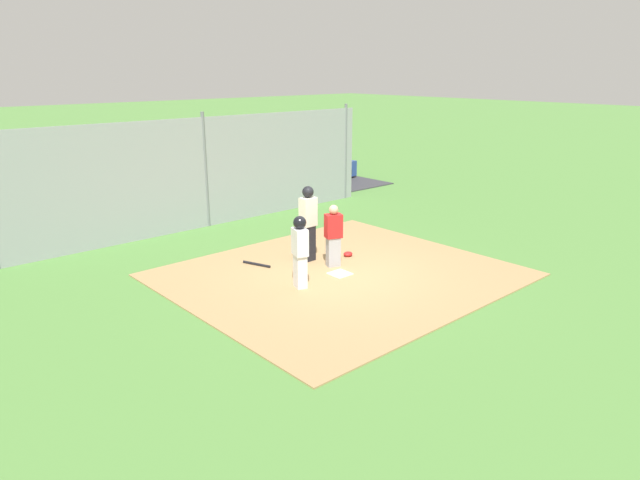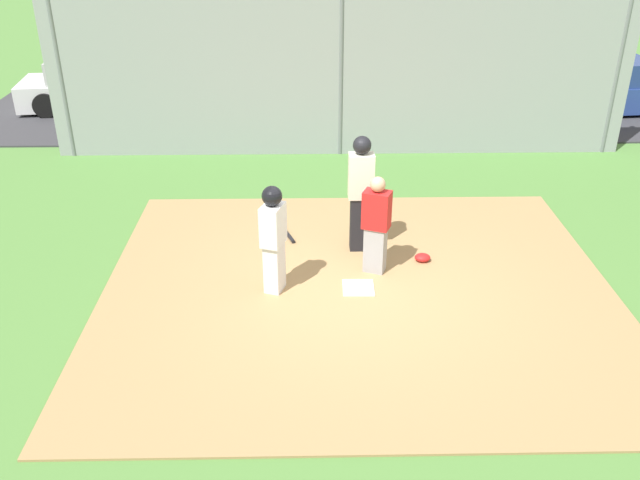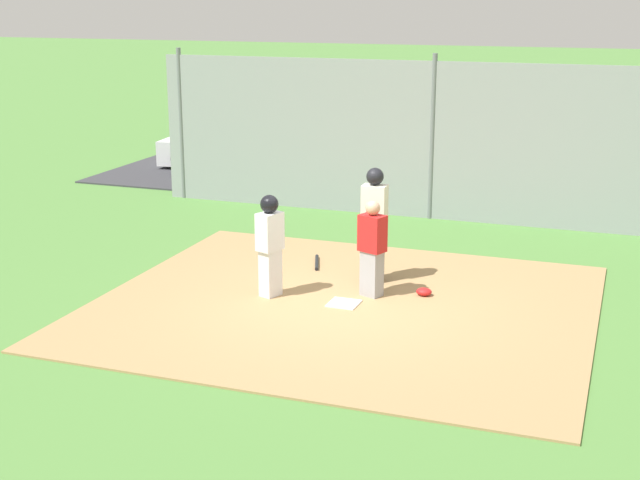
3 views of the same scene
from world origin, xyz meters
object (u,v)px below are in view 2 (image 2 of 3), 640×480
at_px(home_plate, 358,288).
at_px(umpire, 361,191).
at_px(parked_car_blue, 595,88).
at_px(parked_car_white, 104,84).
at_px(catcher, 376,224).
at_px(baseball_bat, 286,232).
at_px(runner, 273,233).
at_px(catcher_mask, 422,258).

distance_m(home_plate, umpire, 1.56).
xyz_separation_m(parked_car_blue, parked_car_white, (12.58, -0.61, 0.00)).
relative_size(catcher, baseball_bat, 1.94).
relative_size(runner, baseball_bat, 2.05).
bearing_deg(home_plate, catcher, -117.94).
distance_m(home_plate, catcher_mask, 1.29).
height_order(catcher, runner, runner).
bearing_deg(umpire, runner, -46.94).
bearing_deg(catcher, parked_car_blue, 164.00).
bearing_deg(catcher_mask, catcher, 19.44).
height_order(catcher_mask, parked_car_white, parked_car_white).
relative_size(runner, parked_car_white, 0.36).
distance_m(runner, parked_car_blue, 11.71).
height_order(home_plate, catcher, catcher).
bearing_deg(baseball_bat, umpire, 45.34).
xyz_separation_m(runner, catcher_mask, (-2.21, -0.78, -0.82)).
distance_m(baseball_bat, parked_car_white, 9.03).
bearing_deg(parked_car_blue, umpire, 43.29).
bearing_deg(baseball_bat, parked_car_blue, 112.57).
distance_m(catcher, baseball_bat, 1.97).
xyz_separation_m(umpire, parked_car_white, (6.05, -8.12, -0.40)).
relative_size(catcher, parked_car_white, 0.34).
relative_size(home_plate, parked_car_white, 0.10).
bearing_deg(parked_car_blue, catcher_mask, 49.12).
height_order(home_plate, runner, runner).
bearing_deg(parked_car_blue, baseball_bat, 36.47).
height_order(runner, catcher_mask, runner).
xyz_separation_m(runner, parked_car_blue, (-7.80, -8.73, -0.30)).
bearing_deg(parked_car_white, runner, -69.26).
bearing_deg(baseball_bat, runner, -23.25).
distance_m(catcher, parked_car_blue, 10.38).
bearing_deg(home_plate, runner, 0.12).
distance_m(home_plate, parked_car_white, 11.09).
distance_m(umpire, parked_car_white, 10.13).
xyz_separation_m(catcher, runner, (1.45, 0.52, 0.12)).
distance_m(umpire, baseball_bat, 1.60).
relative_size(umpire, parked_car_blue, 0.42).
xyz_separation_m(catcher_mask, parked_car_white, (6.98, -8.55, 0.52)).
height_order(catcher, baseball_bat, catcher).
height_order(runner, parked_car_white, runner).
height_order(catcher, catcher_mask, catcher).
height_order(catcher_mask, parked_car_blue, parked_car_blue).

